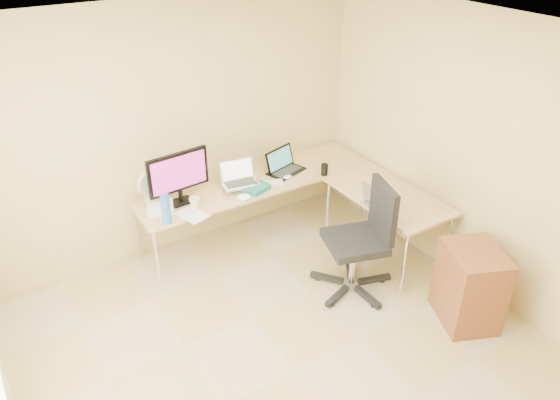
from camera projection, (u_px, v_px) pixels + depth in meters
floor at (295, 370)px, 4.31m from camera, size 4.50×4.50×0.00m
ceiling at (301, 50)px, 3.00m from camera, size 4.50×4.50×0.00m
wall_back at (173, 132)px, 5.30m from camera, size 4.50×0.00×4.50m
wall_right at (496, 167)px, 4.62m from camera, size 0.00×4.50×4.50m
desk_main at (257, 209)px, 5.81m from camera, size 2.65×0.70×0.73m
desk_return at (385, 225)px, 5.53m from camera, size 0.70×1.30×0.73m
monitor at (179, 178)px, 5.08m from camera, size 0.65×0.26×0.54m
book_stack at (252, 186)px, 5.45m from camera, size 0.33×0.39×0.06m
laptop_center at (240, 174)px, 5.36m from camera, size 0.41×0.34×0.24m
laptop_black at (286, 161)px, 5.72m from camera, size 0.47×0.40×0.26m
keyboard at (263, 184)px, 5.53m from camera, size 0.43×0.26×0.02m
mouse at (288, 177)px, 5.64m from camera, size 0.12×0.09×0.04m
mug at (195, 203)px, 5.10m from camera, size 0.12×0.12×0.11m
cd_stack at (244, 198)px, 5.25m from camera, size 0.17×0.17×0.03m
water_bottle at (166, 209)px, 4.82m from camera, size 0.10×0.10×0.29m
papers at (192, 215)px, 5.00m from camera, size 0.29×0.34×0.01m
white_box at (160, 208)px, 5.04m from camera, size 0.29×0.25×0.09m
desk_fan at (147, 187)px, 5.18m from camera, size 0.30×0.30×0.30m
black_cup at (324, 170)px, 5.69m from camera, size 0.09×0.09×0.13m
laptop_return at (378, 195)px, 5.13m from camera, size 0.33×0.27×0.20m
office_chair at (354, 245)px, 4.97m from camera, size 0.85×0.85×1.13m
cabinet at (469, 287)px, 4.66m from camera, size 0.63×0.69×0.77m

